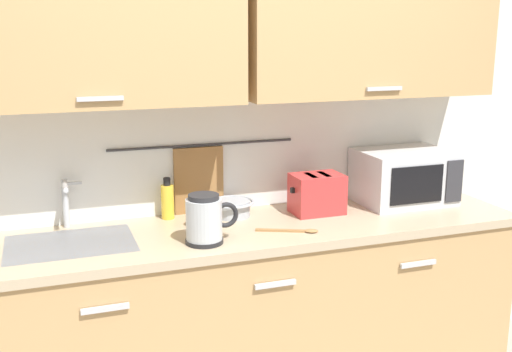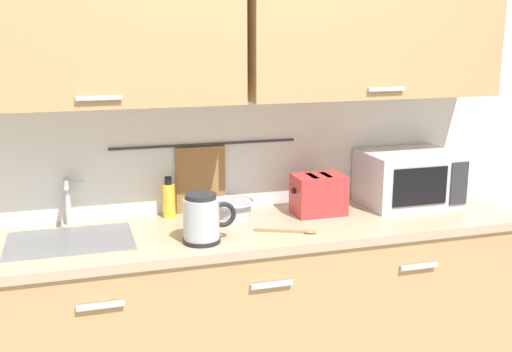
{
  "view_description": "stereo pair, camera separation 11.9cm",
  "coord_description": "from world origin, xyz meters",
  "views": [
    {
      "loc": [
        -0.87,
        -2.23,
        1.76
      ],
      "look_at": [
        0.04,
        0.33,
        1.12
      ],
      "focal_mm": 43.49,
      "sensor_mm": 36.0,
      "label": 1
    },
    {
      "loc": [
        -0.76,
        -2.27,
        1.76
      ],
      "look_at": [
        0.04,
        0.33,
        1.12
      ],
      "focal_mm": 43.49,
      "sensor_mm": 36.0,
      "label": 2
    }
  ],
  "objects": [
    {
      "name": "wooden_spoon",
      "position": [
        0.15,
        0.15,
        0.91
      ],
      "size": [
        0.26,
        0.14,
        0.01
      ],
      "color": "#9E7042",
      "rests_on": "counter_unit"
    },
    {
      "name": "back_wall_assembly",
      "position": [
        -0.0,
        0.53,
        1.52
      ],
      "size": [
        3.7,
        0.41,
        2.5
      ],
      "color": "silver",
      "rests_on": "ground"
    },
    {
      "name": "toaster",
      "position": [
        0.36,
        0.38,
        1.0
      ],
      "size": [
        0.26,
        0.17,
        0.19
      ],
      "color": "red",
      "rests_on": "counter_unit"
    },
    {
      "name": "dish_soap_bottle",
      "position": [
        -0.33,
        0.53,
        0.99
      ],
      "size": [
        0.06,
        0.06,
        0.2
      ],
      "color": "yellow",
      "rests_on": "counter_unit"
    },
    {
      "name": "counter_unit",
      "position": [
        -0.01,
        0.3,
        0.46
      ],
      "size": [
        2.53,
        0.64,
        0.9
      ],
      "color": "tan",
      "rests_on": "ground"
    },
    {
      "name": "electric_kettle",
      "position": [
        -0.25,
        0.14,
        1.0
      ],
      "size": [
        0.23,
        0.16,
        0.21
      ],
      "color": "black",
      "rests_on": "counter_unit"
    },
    {
      "name": "mug_near_sink",
      "position": [
        -0.22,
        0.35,
        0.95
      ],
      "size": [
        0.12,
        0.08,
        0.09
      ],
      "color": "silver",
      "rests_on": "counter_unit"
    },
    {
      "name": "microwave",
      "position": [
        0.86,
        0.41,
        1.04
      ],
      "size": [
        0.46,
        0.35,
        0.27
      ],
      "color": "silver",
      "rests_on": "counter_unit"
    },
    {
      "name": "sink_faucet",
      "position": [
        -0.78,
        0.53,
        1.04
      ],
      "size": [
        0.09,
        0.17,
        0.22
      ],
      "color": "#B2B5BA",
      "rests_on": "counter_unit"
    },
    {
      "name": "mixing_bowl",
      "position": [
        -0.04,
        0.46,
        0.94
      ],
      "size": [
        0.21,
        0.21,
        0.08
      ],
      "color": "#A5ADB7",
      "rests_on": "counter_unit"
    }
  ]
}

